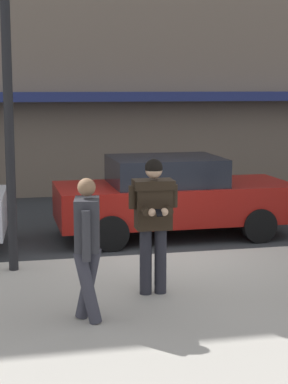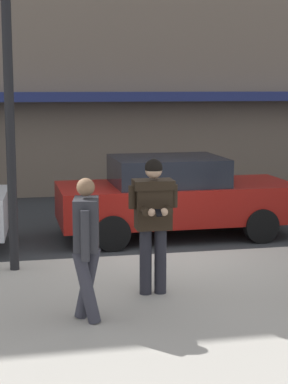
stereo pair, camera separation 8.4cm
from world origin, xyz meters
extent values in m
plane|color=#2B2D30|center=(0.00, 0.00, 0.00)|extent=(80.00, 80.00, 0.00)
cube|color=#A8A399|center=(1.00, -2.85, 0.07)|extent=(32.00, 5.30, 0.14)
cube|color=silver|center=(1.00, 0.05, 0.00)|extent=(28.00, 0.12, 0.01)
cube|color=navy|center=(1.00, 6.15, 2.60)|extent=(26.60, 0.70, 0.24)
cube|color=maroon|center=(0.68, 1.55, 0.67)|extent=(4.52, 1.87, 0.70)
cube|color=black|center=(0.50, 1.55, 1.28)|extent=(2.09, 1.66, 0.52)
cylinder|color=black|center=(2.06, 2.42, 0.32)|extent=(0.64, 0.23, 0.64)
cylinder|color=black|center=(2.08, 0.71, 0.32)|extent=(0.64, 0.23, 0.64)
cylinder|color=black|center=(-0.73, 2.39, 0.32)|extent=(0.64, 0.23, 0.64)
cylinder|color=black|center=(-0.71, 0.68, 0.32)|extent=(0.64, 0.23, 0.64)
cylinder|color=#23232B|center=(-0.50, -2.18, 0.58)|extent=(0.16, 0.16, 0.88)
cylinder|color=#23232B|center=(-0.70, -2.17, 0.58)|extent=(0.16, 0.16, 0.88)
cube|color=black|center=(-0.60, -2.18, 1.34)|extent=(0.47, 0.31, 0.64)
cube|color=black|center=(-0.60, -2.18, 1.61)|extent=(0.53, 0.35, 0.12)
cylinder|color=black|center=(-0.33, -2.18, 1.45)|extent=(0.11, 0.11, 0.30)
cylinder|color=black|center=(-0.46, -2.34, 1.30)|extent=(0.11, 0.30, 0.10)
sphere|color=tan|center=(-0.53, -2.48, 1.30)|extent=(0.10, 0.10, 0.10)
cylinder|color=black|center=(-0.87, -2.17, 1.45)|extent=(0.11, 0.11, 0.30)
cylinder|color=black|center=(-0.76, -2.33, 1.30)|extent=(0.11, 0.30, 0.10)
sphere|color=tan|center=(-0.69, -2.47, 1.30)|extent=(0.10, 0.10, 0.10)
cube|color=black|center=(-0.61, -2.51, 1.30)|extent=(0.08, 0.14, 0.07)
sphere|color=tan|center=(-0.60, -2.21, 1.80)|extent=(0.22, 0.22, 0.22)
sphere|color=black|center=(-0.60, -2.21, 1.83)|extent=(0.23, 0.23, 0.23)
cylinder|color=#33333D|center=(-1.59, -3.08, 0.57)|extent=(0.35, 0.20, 0.87)
cylinder|color=#33333D|center=(-1.56, -2.90, 0.57)|extent=(0.35, 0.20, 0.87)
cube|color=#2D2D33|center=(-1.58, -2.99, 1.30)|extent=(0.35, 0.46, 0.60)
cylinder|color=#2D2D33|center=(-1.62, -3.23, 1.22)|extent=(0.10, 0.10, 0.58)
cylinder|color=#2D2D33|center=(-1.53, -2.74, 1.22)|extent=(0.10, 0.10, 0.58)
sphere|color=#8C6647|center=(-1.58, -2.99, 1.73)|extent=(0.21, 0.21, 0.21)
cube|color=brown|center=(-1.51, -2.70, 1.10)|extent=(0.16, 0.26, 0.32)
cylinder|color=black|center=(-2.40, -0.65, 2.44)|extent=(0.14, 0.14, 4.60)
camera|label=1|loc=(-2.47, -10.17, 2.87)|focal=60.00mm
camera|label=2|loc=(-2.39, -10.19, 2.87)|focal=60.00mm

